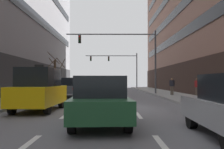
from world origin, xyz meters
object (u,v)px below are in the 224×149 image
taxi_driving_0 (39,90)px  car_driving_2 (105,89)px  traffic_signal_1 (119,63)px  pedestrian_0 (172,85)px  traffic_signal_0 (128,49)px  car_driving_3 (71,87)px  pedestrian_1 (197,86)px  taxi_driving_1 (90,85)px  car_driving_4 (100,101)px  street_tree_0 (55,74)px

taxi_driving_0 → car_driving_2: 10.13m
traffic_signal_1 → pedestrian_0: (4.35, -21.56, -3.61)m
traffic_signal_0 → pedestrian_0: bearing=-32.8°
car_driving_3 → pedestrian_1: size_ratio=3.02×
pedestrian_0 → car_driving_3: bearing=-174.9°
taxi_driving_1 → car_driving_4: 34.93m
car_driving_3 → pedestrian_0: 9.51m
car_driving_2 → pedestrian_1: 7.78m
taxi_driving_1 → pedestrian_1: 24.46m
traffic_signal_0 → pedestrian_1: bearing=-45.0°
taxi_driving_0 → car_driving_3: size_ratio=0.93×
traffic_signal_0 → pedestrian_0: (3.94, -2.54, -3.74)m
taxi_driving_1 → pedestrian_1: (10.70, -22.00, 0.24)m
traffic_signal_0 → pedestrian_1: (5.36, -5.37, -3.77)m
car_driving_4 → street_tree_0: street_tree_0 is taller
traffic_signal_0 → pedestrian_0: size_ratio=5.97×
car_driving_4 → pedestrian_0: size_ratio=2.79×
street_tree_0 → traffic_signal_0: bearing=-20.4°
taxi_driving_1 → traffic_signal_1: traffic_signal_1 is taller
taxi_driving_1 → traffic_signal_0: 17.92m
taxi_driving_1 → car_driving_4: (3.10, -34.79, 0.02)m
traffic_signal_0 → traffic_signal_1: traffic_signal_0 is taller
car_driving_4 → pedestrian_1: (7.60, 12.80, 0.23)m
car_driving_2 → car_driving_4: size_ratio=0.96×
car_driving_3 → pedestrian_0: (9.47, 0.85, 0.20)m
traffic_signal_1 → car_driving_2: bearing=-94.8°
taxi_driving_1 → car_driving_4: bearing=-84.9°
car_driving_4 → pedestrian_0: bearing=68.4°
car_driving_4 → pedestrian_0: (6.18, 15.63, 0.25)m
car_driving_4 → pedestrian_1: 14.88m
taxi_driving_0 → traffic_signal_1: bearing=81.5°
taxi_driving_0 → taxi_driving_1: taxi_driving_0 is taller
taxi_driving_1 → car_driving_4: taxi_driving_1 is taller
traffic_signal_1 → pedestrian_0: traffic_signal_1 is taller
car_driving_3 → street_tree_0: bearing=113.6°
car_driving_2 → pedestrian_1: bearing=-6.7°
car_driving_4 → traffic_signal_1: 37.43m
taxi_driving_0 → pedestrian_0: size_ratio=2.76×
taxi_driving_1 → car_driving_2: size_ratio=1.01×
car_driving_2 → taxi_driving_0: bearing=-107.4°
street_tree_0 → pedestrian_1: 16.18m
pedestrian_1 → street_tree_0: bearing=148.3°
taxi_driving_0 → pedestrian_1: taxi_driving_0 is taller
pedestrian_0 → pedestrian_1: 3.16m
taxi_driving_0 → taxi_driving_1: 30.75m
car_driving_3 → taxi_driving_0: bearing=-89.3°
car_driving_4 → traffic_signal_0: 18.73m
traffic_signal_1 → taxi_driving_0: bearing=-98.5°
pedestrian_0 → pedestrian_1: (1.41, -2.83, -0.02)m
traffic_signal_1 → street_tree_0: 17.95m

